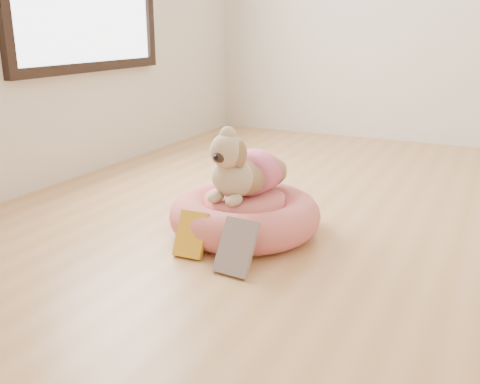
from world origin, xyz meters
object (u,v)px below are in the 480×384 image
at_px(dog, 244,158).
at_px(book_white, 236,247).
at_px(book_yellow, 191,235).
at_px(pet_bed, 245,215).

distance_m(dog, book_white, 0.49).
bearing_deg(book_yellow, dog, 74.30).
xyz_separation_m(pet_bed, book_yellow, (-0.09, -0.33, 0.01)).
bearing_deg(dog, book_white, -62.30).
height_order(pet_bed, book_white, book_white).
relative_size(dog, book_white, 2.10).
relative_size(pet_bed, book_white, 3.12).
relative_size(pet_bed, dog, 1.49).
height_order(pet_bed, dog, dog).
bearing_deg(book_yellow, pet_bed, 72.41).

